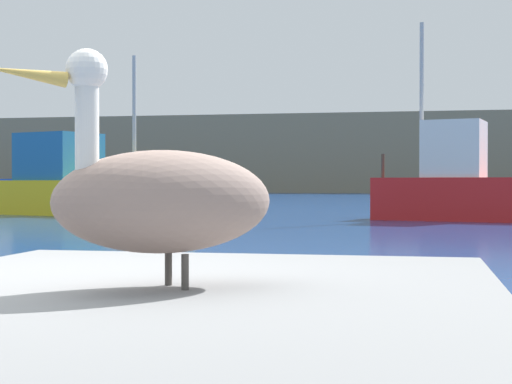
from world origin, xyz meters
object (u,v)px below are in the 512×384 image
at_px(pelican, 162,197).
at_px(fishing_boat_blue, 56,185).
at_px(fishing_boat_red, 481,187).
at_px(fishing_boat_yellow, 75,187).

height_order(pelican, fishing_boat_blue, fishing_boat_blue).
height_order(fishing_boat_red, fishing_boat_blue, fishing_boat_red).
distance_m(pelican, fishing_boat_blue, 42.83).
bearing_deg(fishing_boat_red, fishing_boat_blue, -27.89).
bearing_deg(fishing_boat_yellow, fishing_boat_red, 11.68).
relative_size(fishing_boat_yellow, fishing_boat_red, 1.20).
bearing_deg(fishing_boat_blue, pelican, -57.90).
distance_m(pelican, fishing_boat_yellow, 24.03).
xyz_separation_m(fishing_boat_yellow, fishing_boat_blue, (-8.53, 16.77, -0.04)).
bearing_deg(fishing_boat_blue, fishing_boat_yellow, -56.67).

